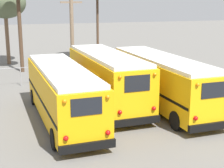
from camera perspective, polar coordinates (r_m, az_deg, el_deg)
The scene contains 7 objects.
ground_plane at distance 20.48m, azimuth 0.09°, elevation -4.41°, with size 160.00×160.00×0.00m, color #66635E.
school_bus_0 at distance 18.52m, azimuth -8.27°, elevation -1.29°, with size 2.72×9.92×2.97m.
school_bus_1 at distance 21.09m, azimuth -0.90°, elevation 1.08°, with size 2.77×9.49×3.26m.
school_bus_2 at distance 21.13m, azimuth 8.20°, elevation 0.73°, with size 2.78×10.68×3.07m.
utility_pole at distance 29.01m, azimuth -6.66°, elevation 8.27°, with size 1.80×0.31×7.08m.
bare_tree_1 at distance 36.44m, azimuth -17.39°, elevation 12.70°, with size 4.13×4.13×7.72m.
fence_line at distance 27.71m, azimuth -5.12°, elevation 2.42°, with size 14.29×0.06×1.42m.
Camera 1 is at (-6.12, -18.48, 6.36)m, focal length 55.00 mm.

